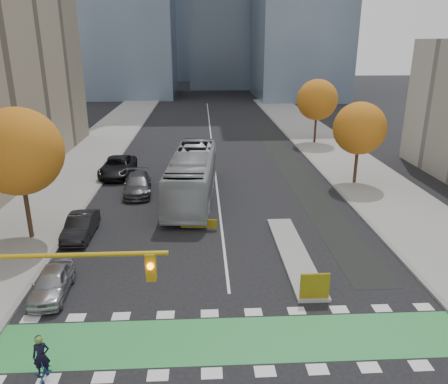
{
  "coord_description": "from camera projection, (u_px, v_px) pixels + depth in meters",
  "views": [
    {
      "loc": [
        -1.23,
        -13.59,
        11.72
      ],
      "look_at": [
        0.09,
        11.67,
        3.0
      ],
      "focal_mm": 35.0,
      "sensor_mm": 36.0,
      "label": 1
    }
  ],
  "objects": [
    {
      "name": "ground",
      "position": [
        238.0,
        365.0,
        16.71
      ],
      "size": [
        300.0,
        300.0,
        0.0
      ],
      "primitive_type": "plane",
      "color": "black",
      "rests_on": "ground"
    },
    {
      "name": "sidewalk_west",
      "position": [
        49.0,
        196.0,
        34.91
      ],
      "size": [
        7.0,
        120.0,
        0.15
      ],
      "primitive_type": "cube",
      "color": "gray",
      "rests_on": "ground"
    },
    {
      "name": "sidewalk_east",
      "position": [
        380.0,
        190.0,
        36.24
      ],
      "size": [
        7.0,
        120.0,
        0.15
      ],
      "primitive_type": "cube",
      "color": "gray",
      "rests_on": "ground"
    },
    {
      "name": "curb_west",
      "position": [
        94.0,
        195.0,
        35.08
      ],
      "size": [
        0.3,
        120.0,
        0.16
      ],
      "primitive_type": "cube",
      "color": "gray",
      "rests_on": "ground"
    },
    {
      "name": "curb_east",
      "position": [
        338.0,
        191.0,
        36.07
      ],
      "size": [
        0.3,
        120.0,
        0.16
      ],
      "primitive_type": "cube",
      "color": "gray",
      "rests_on": "ground"
    },
    {
      "name": "bike_crossing",
      "position": [
        235.0,
        340.0,
        18.13
      ],
      "size": [
        20.0,
        3.0,
        0.01
      ],
      "primitive_type": "cube",
      "color": "green",
      "rests_on": "ground"
    },
    {
      "name": "centre_line",
      "position": [
        211.0,
        141.0,
        54.48
      ],
      "size": [
        0.15,
        70.0,
        0.01
      ],
      "primitive_type": "cube",
      "color": "silver",
      "rests_on": "ground"
    },
    {
      "name": "bike_lane_paint",
      "position": [
        286.0,
        161.0,
        45.41
      ],
      "size": [
        2.5,
        50.0,
        0.01
      ],
      "primitive_type": "cube",
      "color": "black",
      "rests_on": "ground"
    },
    {
      "name": "median_island",
      "position": [
        293.0,
        253.0,
        25.38
      ],
      "size": [
        1.6,
        10.0,
        0.16
      ],
      "primitive_type": "cube",
      "color": "gray",
      "rests_on": "ground"
    },
    {
      "name": "hazard_board",
      "position": [
        315.0,
        286.0,
        20.62
      ],
      "size": [
        1.4,
        0.12,
        1.3
      ],
      "primitive_type": "cube",
      "color": "yellow",
      "rests_on": "median_island"
    },
    {
      "name": "tree_west",
      "position": [
        18.0,
        152.0,
        25.62
      ],
      "size": [
        5.2,
        5.2,
        8.22
      ],
      "color": "#332114",
      "rests_on": "ground"
    },
    {
      "name": "tree_east_near",
      "position": [
        360.0,
        128.0,
        36.49
      ],
      "size": [
        4.4,
        4.4,
        7.08
      ],
      "color": "#332114",
      "rests_on": "ground"
    },
    {
      "name": "tree_east_far",
      "position": [
        317.0,
        100.0,
        51.5
      ],
      "size": [
        4.8,
        4.8,
        7.65
      ],
      "color": "#332114",
      "rests_on": "ground"
    },
    {
      "name": "traffic_signal_west",
      "position": [
        3.0,
        286.0,
        14.52
      ],
      "size": [
        8.53,
        0.56,
        5.2
      ],
      "color": "#BF9914",
      "rests_on": "ground"
    },
    {
      "name": "cyclist",
      "position": [
        43.0,
        369.0,
        15.53
      ],
      "size": [
        0.99,
        1.88,
        2.07
      ],
      "rotation": [
        0.0,
        0.0,
        0.21
      ],
      "color": "navy",
      "rests_on": "ground"
    },
    {
      "name": "bus",
      "position": [
        192.0,
        175.0,
        34.09
      ],
      "size": [
        4.13,
        13.44,
        3.69
      ],
      "primitive_type": "imported",
      "rotation": [
        0.0,
        0.0,
        -0.08
      ],
      "color": "#A8ACB0",
      "rests_on": "ground"
    },
    {
      "name": "parked_car_a",
      "position": [
        52.0,
        282.0,
        21.16
      ],
      "size": [
        1.77,
        4.02,
        1.35
      ],
      "primitive_type": "imported",
      "rotation": [
        0.0,
        0.0,
        0.05
      ],
      "color": "#A3A3A8",
      "rests_on": "ground"
    },
    {
      "name": "parked_car_b",
      "position": [
        81.0,
        226.0,
        27.5
      ],
      "size": [
        1.54,
        4.38,
        1.44
      ],
      "primitive_type": "imported",
      "rotation": [
        0.0,
        0.0,
        -0.0
      ],
      "color": "black",
      "rests_on": "ground"
    },
    {
      "name": "parked_car_c",
      "position": [
        138.0,
        184.0,
        35.44
      ],
      "size": [
        2.63,
        5.42,
        1.52
      ],
      "primitive_type": "imported",
      "rotation": [
        0.0,
        0.0,
        0.1
      ],
      "color": "#4D4C52",
      "rests_on": "ground"
    },
    {
      "name": "parked_car_d",
      "position": [
        118.0,
        166.0,
        40.21
      ],
      "size": [
        2.88,
        6.11,
        1.69
      ],
      "primitive_type": "imported",
      "rotation": [
        0.0,
        0.0,
        -0.01
      ],
      "color": "black",
      "rests_on": "ground"
    }
  ]
}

